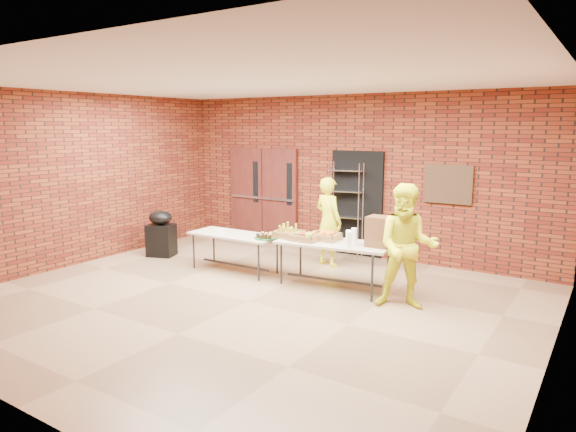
% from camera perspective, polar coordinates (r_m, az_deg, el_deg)
% --- Properties ---
extents(room, '(8.08, 7.08, 3.28)m').
position_cam_1_polar(room, '(7.39, -4.62, 2.34)').
color(room, olive).
rests_on(room, ground).
extents(double_doors, '(1.78, 0.12, 2.10)m').
position_cam_1_polar(double_doors, '(11.49, -2.79, 2.32)').
color(double_doors, '#4D1F16').
rests_on(double_doors, room).
extents(dark_doorway, '(1.10, 0.06, 2.10)m').
position_cam_1_polar(dark_doorway, '(10.35, 7.65, 1.38)').
color(dark_doorway, black).
rests_on(dark_doorway, room).
extents(bronze_plaque, '(0.85, 0.04, 0.70)m').
position_cam_1_polar(bronze_plaque, '(9.65, 17.40, 3.39)').
color(bronze_plaque, '#392816').
rests_on(bronze_plaque, room).
extents(wire_rack, '(0.72, 0.37, 1.87)m').
position_cam_1_polar(wire_rack, '(10.32, 6.40, 0.74)').
color(wire_rack, '#ABAAB1').
rests_on(wire_rack, room).
extents(table_left, '(1.66, 0.71, 0.68)m').
position_cam_1_polar(table_left, '(9.22, -5.98, -2.33)').
color(table_left, '#BEAC91').
rests_on(table_left, room).
extents(table_right, '(1.90, 0.99, 0.75)m').
position_cam_1_polar(table_right, '(8.24, 5.10, -3.35)').
color(table_right, '#BEAC91').
rests_on(table_right, room).
extents(basket_bananas, '(0.46, 0.36, 0.14)m').
position_cam_1_polar(basket_bananas, '(8.52, 0.18, -2.00)').
color(basket_bananas, olive).
rests_on(basket_bananas, table_right).
extents(basket_oranges, '(0.47, 0.37, 0.15)m').
position_cam_1_polar(basket_oranges, '(8.37, 4.10, -2.23)').
color(basket_oranges, olive).
rests_on(basket_oranges, table_right).
extents(basket_apples, '(0.44, 0.34, 0.14)m').
position_cam_1_polar(basket_apples, '(8.29, 1.89, -2.36)').
color(basket_apples, olive).
rests_on(basket_apples, table_right).
extents(muffin_tray, '(0.40, 0.40, 0.10)m').
position_cam_1_polar(muffin_tray, '(8.78, -2.46, -2.22)').
color(muffin_tray, '#165524').
rests_on(muffin_tray, table_left).
extents(napkin_box, '(0.17, 0.11, 0.06)m').
position_cam_1_polar(napkin_box, '(9.34, -7.55, -1.67)').
color(napkin_box, white).
rests_on(napkin_box, table_left).
extents(coffee_dispenser, '(0.36, 0.32, 0.47)m').
position_cam_1_polar(coffee_dispenser, '(7.98, 10.12, -1.71)').
color(coffee_dispenser, brown).
rests_on(coffee_dispenser, table_right).
extents(cup_stack_front, '(0.08, 0.08, 0.25)m').
position_cam_1_polar(cup_stack_front, '(7.95, 6.75, -2.48)').
color(cup_stack_front, white).
rests_on(cup_stack_front, table_right).
extents(cup_stack_mid, '(0.09, 0.09, 0.26)m').
position_cam_1_polar(cup_stack_mid, '(7.82, 6.84, -2.67)').
color(cup_stack_mid, white).
rests_on(cup_stack_mid, table_right).
extents(cup_stack_back, '(0.09, 0.09, 0.26)m').
position_cam_1_polar(cup_stack_back, '(8.07, 7.35, -2.26)').
color(cup_stack_back, white).
rests_on(cup_stack_back, table_right).
extents(covered_grill, '(0.62, 0.57, 0.92)m').
position_cam_1_polar(covered_grill, '(10.59, -13.92, -1.88)').
color(covered_grill, black).
rests_on(covered_grill, room).
extents(volunteer_woman, '(0.69, 0.55, 1.66)m').
position_cam_1_polar(volunteer_woman, '(9.55, 4.50, -0.62)').
color(volunteer_woman, '#F1F71B').
rests_on(volunteer_woman, room).
extents(volunteer_man, '(1.05, 0.93, 1.79)m').
position_cam_1_polar(volunteer_man, '(7.45, 13.09, -3.34)').
color(volunteer_man, '#F1F71B').
rests_on(volunteer_man, room).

